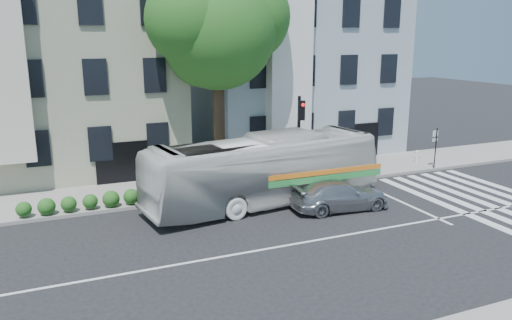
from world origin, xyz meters
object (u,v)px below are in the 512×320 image
bus (265,170)px  traffic_signal (300,130)px  sedan (340,195)px  fire_hydrant (417,156)px

bus → traffic_signal: (2.39, 1.36, 1.39)m
bus → sedan: size_ratio=2.56×
bus → sedan: bearing=-135.6°
sedan → fire_hydrant: 9.76m
sedan → fire_hydrant: bearing=-55.0°
traffic_signal → fire_hydrant: (8.61, 1.66, -2.42)m
traffic_signal → fire_hydrant: traffic_signal is taller
bus → fire_hydrant: size_ratio=15.92×
traffic_signal → fire_hydrant: bearing=32.9°
bus → traffic_signal: 3.08m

